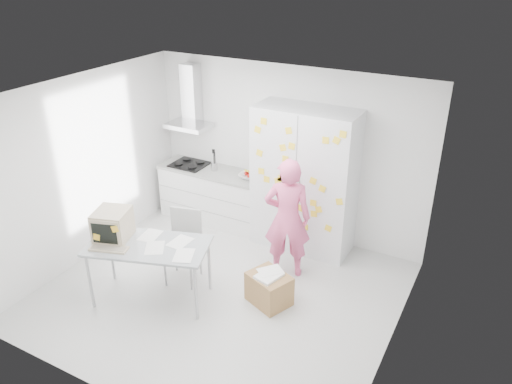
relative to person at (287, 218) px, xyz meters
The scene contains 10 objects.
floor 1.36m from the person, 123.08° to the right, with size 4.50×4.00×0.02m, color silver.
walls 0.75m from the person, 165.82° to the right, with size 4.52×4.01×2.70m.
ceiling 2.09m from the person, 123.08° to the right, with size 4.50×4.00×0.02m, color white.
counter_run 1.99m from the person, 154.52° to the left, with size 1.84×0.63×1.28m.
range_hood 2.65m from the person, 156.23° to the left, with size 0.70×0.48×1.01m.
tall_cabinet 0.85m from the person, 97.79° to the left, with size 1.50×0.68×2.20m.
person is the anchor object (origin of this frame).
desk 2.15m from the person, 138.53° to the right, with size 1.69×1.20×1.21m.
chair 1.45m from the person, 147.38° to the right, with size 0.56×0.56×1.03m.
cardboard_box 0.98m from the person, 82.44° to the right, with size 0.64×0.58×0.46m.
Camera 1 is at (3.01, -4.58, 4.17)m, focal length 35.00 mm.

